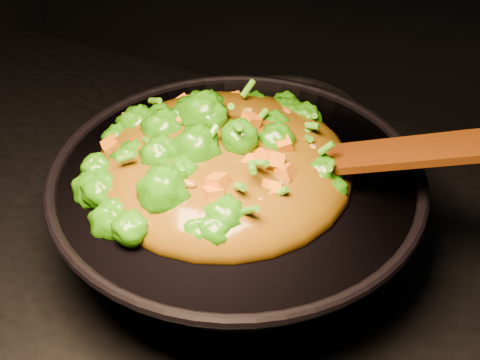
% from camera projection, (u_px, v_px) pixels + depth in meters
% --- Properties ---
extents(wok, '(0.59, 0.59, 0.13)m').
position_uv_depth(wok, '(237.00, 213.00, 0.86)').
color(wok, black).
rests_on(wok, stovetop).
extents(stir_fry, '(0.32, 0.32, 0.11)m').
position_uv_depth(stir_fry, '(223.00, 136.00, 0.79)').
color(stir_fry, '#277908').
rests_on(stir_fry, wok).
extents(spatula, '(0.34, 0.08, 0.14)m').
position_uv_depth(spatula, '(388.00, 154.00, 0.75)').
color(spatula, '#3B1105').
rests_on(spatula, wok).
extents(back_pot, '(0.23, 0.23, 0.12)m').
position_uv_depth(back_pot, '(284.00, 151.00, 0.96)').
color(back_pot, black).
rests_on(back_pot, stovetop).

